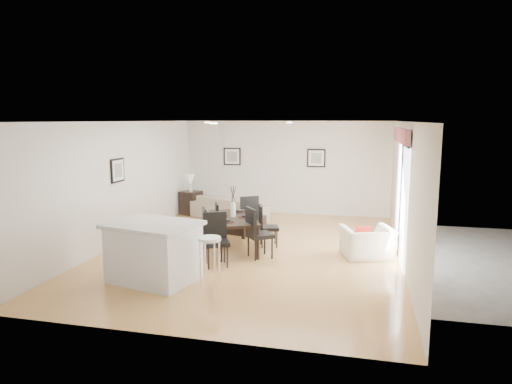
% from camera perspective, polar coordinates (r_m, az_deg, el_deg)
% --- Properties ---
extents(ground, '(8.00, 8.00, 0.00)m').
position_cam_1_polar(ground, '(9.73, -0.39, -7.30)').
color(ground, tan).
rests_on(ground, ground).
extents(wall_back, '(6.00, 0.04, 2.70)m').
position_cam_1_polar(wall_back, '(13.33, 3.68, 3.05)').
color(wall_back, silver).
rests_on(wall_back, ground).
extents(wall_front, '(6.00, 0.04, 2.70)m').
position_cam_1_polar(wall_front, '(5.70, -9.99, -5.19)').
color(wall_front, silver).
rests_on(wall_front, ground).
extents(wall_left, '(0.04, 8.00, 2.70)m').
position_cam_1_polar(wall_left, '(10.55, -16.44, 1.12)').
color(wall_left, silver).
rests_on(wall_left, ground).
extents(wall_right, '(0.04, 8.00, 2.70)m').
position_cam_1_polar(wall_right, '(9.21, 18.05, -0.07)').
color(wall_right, silver).
rests_on(wall_right, ground).
extents(ceiling, '(6.00, 8.00, 0.02)m').
position_cam_1_polar(ceiling, '(9.34, -0.41, 8.81)').
color(ceiling, white).
rests_on(ceiling, wall_back).
extents(sofa, '(2.36, 1.70, 0.64)m').
position_cam_1_polar(sofa, '(12.63, -3.40, -2.00)').
color(sofa, gray).
rests_on(sofa, ground).
extents(armchair, '(1.17, 1.10, 0.62)m').
position_cam_1_polar(armchair, '(9.42, 13.70, -6.17)').
color(armchair, silver).
rests_on(armchair, ground).
extents(dining_table, '(1.48, 1.90, 0.71)m').
position_cam_1_polar(dining_table, '(9.65, -2.87, -3.54)').
color(dining_table, black).
rests_on(dining_table, ground).
extents(dining_chair_wnear, '(0.56, 0.56, 0.93)m').
position_cam_1_polar(dining_chair_wnear, '(9.50, -7.06, -4.53)').
color(dining_chair_wnear, black).
rests_on(dining_chair_wnear, ground).
extents(dining_chair_wfar, '(0.52, 0.52, 0.88)m').
position_cam_1_polar(dining_chair_wfar, '(10.29, -5.43, -3.61)').
color(dining_chair_wfar, black).
rests_on(dining_chair_wfar, ground).
extents(dining_chair_enear, '(0.64, 0.64, 1.02)m').
position_cam_1_polar(dining_chair_enear, '(9.06, 0.01, -4.78)').
color(dining_chair_enear, black).
rests_on(dining_chair_enear, ground).
extents(dining_chair_efar, '(0.51, 0.51, 0.91)m').
position_cam_1_polar(dining_chair_efar, '(9.92, 1.16, -3.95)').
color(dining_chair_efar, black).
rests_on(dining_chair_efar, ground).
extents(dining_chair_head, '(0.60, 0.60, 1.00)m').
position_cam_1_polar(dining_chair_head, '(8.70, -5.05, -5.49)').
color(dining_chair_head, black).
rests_on(dining_chair_head, ground).
extents(dining_chair_foot, '(0.62, 0.62, 1.00)m').
position_cam_1_polar(dining_chair_foot, '(10.66, -1.02, -2.77)').
color(dining_chair_foot, black).
rests_on(dining_chair_foot, ground).
extents(vase, '(0.86, 1.31, 0.67)m').
position_cam_1_polar(vase, '(9.58, -2.88, -1.52)').
color(vase, white).
rests_on(vase, dining_table).
extents(coffee_table, '(1.19, 0.89, 0.43)m').
position_cam_1_polar(coffee_table, '(11.15, -1.86, -4.04)').
color(coffee_table, black).
rests_on(coffee_table, ground).
extents(side_table, '(0.63, 0.63, 0.68)m').
position_cam_1_polar(side_table, '(13.44, -8.12, -1.33)').
color(side_table, black).
rests_on(side_table, ground).
extents(table_lamp, '(0.25, 0.25, 0.48)m').
position_cam_1_polar(table_lamp, '(13.34, -8.19, 1.42)').
color(table_lamp, white).
rests_on(table_lamp, side_table).
extents(cushion, '(0.31, 0.15, 0.30)m').
position_cam_1_polar(cushion, '(9.28, 13.21, -5.13)').
color(cushion, '#B02316').
rests_on(cushion, armchair).
extents(kitchen_island, '(1.66, 1.41, 1.02)m').
position_cam_1_polar(kitchen_island, '(8.03, -12.65, -7.26)').
color(kitchen_island, silver).
rests_on(kitchen_island, ground).
extents(bar_stool, '(0.38, 0.38, 0.82)m').
position_cam_1_polar(bar_stool, '(7.60, -5.81, -6.50)').
color(bar_stool, white).
rests_on(bar_stool, ground).
extents(framed_print_back_left, '(0.52, 0.04, 0.52)m').
position_cam_1_polar(framed_print_back_left, '(13.63, -3.00, 4.46)').
color(framed_print_back_left, black).
rests_on(framed_print_back_left, wall_back).
extents(framed_print_back_right, '(0.52, 0.04, 0.52)m').
position_cam_1_polar(framed_print_back_right, '(13.15, 7.54, 4.22)').
color(framed_print_back_right, black).
rests_on(framed_print_back_right, wall_back).
extents(framed_print_left_wall, '(0.04, 0.52, 0.52)m').
position_cam_1_polar(framed_print_left_wall, '(10.33, -16.91, 2.61)').
color(framed_print_left_wall, black).
rests_on(framed_print_left_wall, wall_left).
extents(sliding_door, '(0.12, 2.70, 2.57)m').
position_cam_1_polar(sliding_door, '(9.46, 17.73, 2.10)').
color(sliding_door, white).
rests_on(sliding_door, wall_right).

